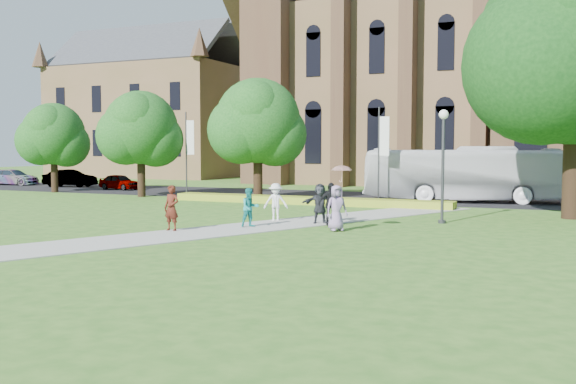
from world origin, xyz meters
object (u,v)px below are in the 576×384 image
at_px(tour_coach, 465,174).
at_px(car_2, 13,177).
at_px(streetlamp, 443,152).
at_px(pedestrian_0, 172,208).
at_px(car_0, 119,182).
at_px(car_1, 70,178).

bearing_deg(tour_coach, car_2, 77.25).
distance_m(streetlamp, pedestrian_0, 12.56).
bearing_deg(car_0, streetlamp, -105.16).
bearing_deg(tour_coach, pedestrian_0, 145.58).
bearing_deg(streetlamp, car_1, 158.24).
height_order(car_2, pedestrian_0, pedestrian_0).
distance_m(car_1, pedestrian_0, 33.09).
bearing_deg(pedestrian_0, car_0, 135.60).
height_order(car_0, pedestrian_0, pedestrian_0).
xyz_separation_m(tour_coach, pedestrian_0, (-9.02, -19.68, -0.81)).
distance_m(streetlamp, car_1, 37.74).
bearing_deg(car_0, car_1, 88.85).
distance_m(tour_coach, car_2, 41.37).
xyz_separation_m(tour_coach, car_1, (-34.19, 1.79, -1.02)).
height_order(car_0, car_1, car_1).
distance_m(car_1, car_2, 7.12).
bearing_deg(car_1, tour_coach, -104.91).
height_order(streetlamp, pedestrian_0, streetlamp).
bearing_deg(tour_coach, car_1, 77.21).
distance_m(tour_coach, pedestrian_0, 21.66).
distance_m(tour_coach, car_0, 27.95).
xyz_separation_m(tour_coach, car_2, (-41.30, 2.14, -1.07)).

